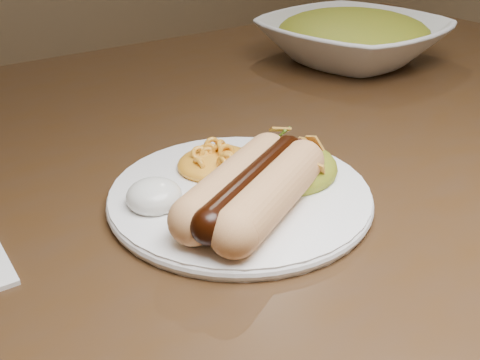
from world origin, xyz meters
TOP-DOWN VIEW (x-y plane):
  - table at (0.00, 0.00)m, footprint 1.60×0.90m
  - plate at (-0.03, -0.12)m, footprint 0.31×0.31m
  - hotdog at (-0.04, -0.15)m, footprint 0.14×0.13m
  - mac_and_cheese at (-0.02, -0.07)m, footprint 0.10×0.09m
  - sour_cream at (-0.11, -0.10)m, footprint 0.06×0.06m
  - taco_salad at (0.02, -0.12)m, footprint 0.10×0.10m
  - serving_bowl at (0.38, 0.14)m, footprint 0.31×0.31m
  - bowl_filling at (0.38, 0.14)m, footprint 0.32×0.32m

SIDE VIEW (x-z plane):
  - table at x=0.00m, z-range 0.28..1.03m
  - plate at x=-0.03m, z-range 0.75..0.76m
  - sour_cream at x=-0.11m, z-range 0.76..0.79m
  - mac_and_cheese at x=-0.02m, z-range 0.76..0.79m
  - taco_salad at x=0.02m, z-range 0.76..0.80m
  - hotdog at x=-0.04m, z-range 0.76..0.80m
  - serving_bowl at x=0.38m, z-range 0.75..0.82m
  - bowl_filling at x=0.38m, z-range 0.77..0.83m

